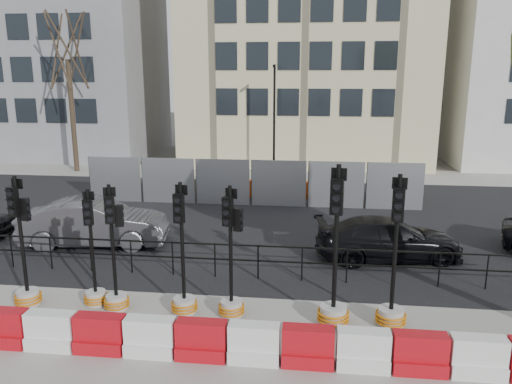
# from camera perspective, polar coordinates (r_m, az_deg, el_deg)

# --- Properties ---
(ground) EXTENTS (120.00, 120.00, 0.00)m
(ground) POSITION_cam_1_polar(r_m,az_deg,el_deg) (13.07, -5.72, -11.74)
(ground) COLOR #51514C
(ground) RESTS_ON ground
(sidewalk_near) EXTENTS (40.00, 6.00, 0.02)m
(sidewalk_near) POSITION_cam_1_polar(r_m,az_deg,el_deg) (10.51, -9.38, -18.53)
(sidewalk_near) COLOR gray
(sidewalk_near) RESTS_ON ground
(road) EXTENTS (40.00, 14.00, 0.03)m
(road) POSITION_cam_1_polar(r_m,az_deg,el_deg) (19.53, -1.36, -3.03)
(road) COLOR black
(road) RESTS_ON ground
(sidewalk_far) EXTENTS (40.00, 4.00, 0.02)m
(sidewalk_far) POSITION_cam_1_polar(r_m,az_deg,el_deg) (28.22, 1.19, 2.10)
(sidewalk_far) COLOR gray
(sidewalk_far) RESTS_ON ground
(building_grey) EXTENTS (11.00, 9.06, 14.00)m
(building_grey) POSITION_cam_1_polar(r_m,az_deg,el_deg) (37.46, -20.40, 14.83)
(building_grey) COLOR gray
(building_grey) RESTS_ON ground
(building_cream) EXTENTS (15.00, 10.06, 18.00)m
(building_cream) POSITION_cam_1_polar(r_m,az_deg,el_deg) (33.71, 5.89, 19.23)
(building_cream) COLOR beige
(building_cream) RESTS_ON ground
(kerb_railing) EXTENTS (18.00, 0.04, 1.00)m
(kerb_railing) POSITION_cam_1_polar(r_m,az_deg,el_deg) (13.89, -4.73, -7.10)
(kerb_railing) COLOR black
(kerb_railing) RESTS_ON ground
(heras_fencing) EXTENTS (14.33, 1.72, 2.00)m
(heras_fencing) POSITION_cam_1_polar(r_m,az_deg,el_deg) (22.06, 1.13, 0.60)
(heras_fencing) COLOR #989BA1
(heras_fencing) RESTS_ON ground
(lamp_post_far) EXTENTS (0.12, 0.56, 6.00)m
(lamp_post_far) POSITION_cam_1_polar(r_m,az_deg,el_deg) (26.71, 2.09, 8.42)
(lamp_post_far) COLOR black
(lamp_post_far) RESTS_ON ground
(tree_bare_far) EXTENTS (2.00, 2.00, 9.00)m
(tree_bare_far) POSITION_cam_1_polar(r_m,az_deg,el_deg) (30.31, -20.77, 14.68)
(tree_bare_far) COLOR #473828
(tree_bare_far) RESTS_ON ground
(barrier_row) EXTENTS (16.75, 0.50, 0.80)m
(barrier_row) POSITION_cam_1_polar(r_m,az_deg,el_deg) (10.50, -9.14, -16.32)
(barrier_row) COLOR red
(barrier_row) RESTS_ON ground
(traffic_signal_b) EXTENTS (0.64, 0.64, 3.24)m
(traffic_signal_b) POSITION_cam_1_polar(r_m,az_deg,el_deg) (13.42, -24.83, -8.71)
(traffic_signal_b) COLOR beige
(traffic_signal_b) RESTS_ON ground
(traffic_signal_c) EXTENTS (0.58, 0.58, 2.92)m
(traffic_signal_c) POSITION_cam_1_polar(r_m,az_deg,el_deg) (12.92, -17.96, -9.75)
(traffic_signal_c) COLOR beige
(traffic_signal_c) RESTS_ON ground
(traffic_signal_d) EXTENTS (0.61, 0.61, 3.08)m
(traffic_signal_d) POSITION_cam_1_polar(r_m,az_deg,el_deg) (12.49, -15.74, -9.76)
(traffic_signal_d) COLOR beige
(traffic_signal_d) RESTS_ON ground
(traffic_signal_e) EXTENTS (0.63, 0.63, 3.19)m
(traffic_signal_e) POSITION_cam_1_polar(r_m,az_deg,el_deg) (12.00, -8.28, -10.75)
(traffic_signal_e) COLOR beige
(traffic_signal_e) RESTS_ON ground
(traffic_signal_f) EXTENTS (0.62, 0.62, 3.14)m
(traffic_signal_f) POSITION_cam_1_polar(r_m,az_deg,el_deg) (11.73, -2.84, -10.73)
(traffic_signal_f) COLOR beige
(traffic_signal_f) RESTS_ON ground
(traffic_signal_g) EXTENTS (0.73, 0.73, 3.69)m
(traffic_signal_g) POSITION_cam_1_polar(r_m,az_deg,el_deg) (11.46, 8.88, -11.41)
(traffic_signal_g) COLOR beige
(traffic_signal_g) RESTS_ON ground
(traffic_signal_h) EXTENTS (0.69, 0.69, 3.49)m
(traffic_signal_h) POSITION_cam_1_polar(r_m,az_deg,el_deg) (11.69, 15.28, -11.45)
(traffic_signal_h) COLOR beige
(traffic_signal_h) RESTS_ON ground
(car_b) EXTENTS (2.95, 5.14, 1.54)m
(car_b) POSITION_cam_1_polar(r_m,az_deg,el_deg) (17.19, -17.95, -3.38)
(car_b) COLOR #454449
(car_b) RESTS_ON ground
(car_c) EXTENTS (3.17, 4.97, 1.28)m
(car_c) POSITION_cam_1_polar(r_m,az_deg,el_deg) (15.75, 14.94, -5.19)
(car_c) COLOR black
(car_c) RESTS_ON ground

